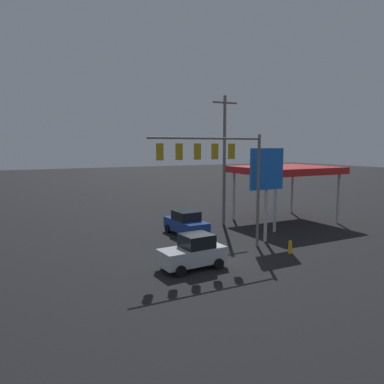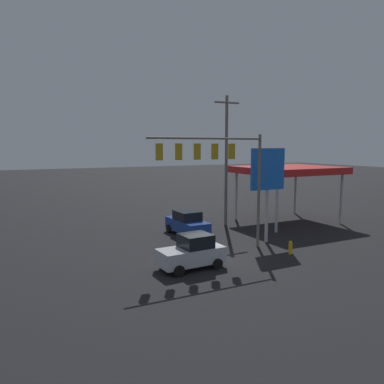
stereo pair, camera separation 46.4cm
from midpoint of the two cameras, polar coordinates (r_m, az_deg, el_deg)
ground_plane at (r=23.42m, az=1.75°, el=-10.29°), size 200.00×200.00×0.00m
traffic_signal_assembly at (r=24.04m, az=3.21°, el=4.67°), size 8.21×0.43×7.74m
utility_pole at (r=32.85m, az=4.54°, el=5.18°), size 2.40×0.26×11.25m
gas_station_canopy at (r=35.27m, az=13.67°, el=3.20°), size 8.49×7.15×5.10m
price_sign at (r=27.36m, az=10.83°, el=2.83°), size 2.82×0.27×6.81m
sedan_waiting at (r=29.39m, az=-1.36°, el=-4.78°), size 2.17×4.45×1.93m
hatchback_crossing at (r=21.63m, az=-0.43°, el=-9.15°), size 3.88×2.12×1.97m
fire_hydrant at (r=25.36m, az=14.22°, el=-8.12°), size 0.24×0.24×0.88m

